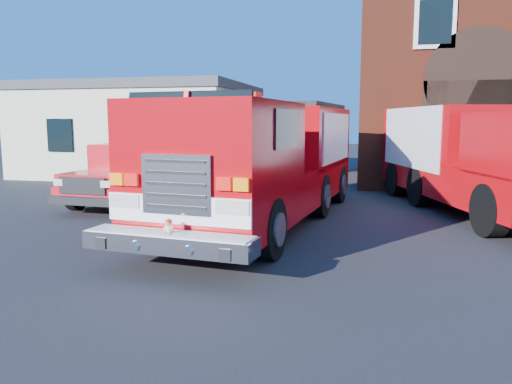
% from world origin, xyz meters
% --- Properties ---
extents(ground, '(100.00, 100.00, 0.00)m').
position_xyz_m(ground, '(0.00, 0.00, 0.00)').
color(ground, black).
rests_on(ground, ground).
extents(side_building, '(10.20, 8.20, 4.35)m').
position_xyz_m(side_building, '(-9.00, 13.00, 2.20)').
color(side_building, '#E8EAC6').
rests_on(side_building, ground).
extents(fire_engine, '(3.89, 10.37, 3.12)m').
position_xyz_m(fire_engine, '(-0.58, 2.49, 1.62)').
color(fire_engine, black).
rests_on(fire_engine, ground).
extents(pickup_truck, '(2.40, 5.87, 1.89)m').
position_xyz_m(pickup_truck, '(-5.35, 4.66, 0.89)').
color(pickup_truck, black).
rests_on(pickup_truck, ground).
extents(secondary_truck, '(5.34, 9.70, 3.01)m').
position_xyz_m(secondary_truck, '(4.91, 5.29, 1.64)').
color(secondary_truck, black).
rests_on(secondary_truck, ground).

